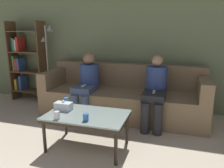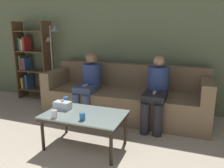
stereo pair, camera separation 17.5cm
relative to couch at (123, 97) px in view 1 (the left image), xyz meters
name	(u,v)px [view 1 (the left image)]	position (x,y,z in m)	size (l,w,h in m)	color
wall_back	(130,39)	(0.00, 0.52, 0.98)	(12.00, 0.06, 2.60)	#707F5B
couch	(123,97)	(0.00, 0.00, 0.00)	(2.76, 0.89, 0.87)	#897051
coffee_table	(87,117)	(-0.14, -1.22, 0.08)	(1.00, 0.62, 0.45)	#8C9E99
cup_near_left	(66,102)	(-0.54, -1.02, 0.19)	(0.07, 0.07, 0.12)	#3372BF
cup_near_right	(57,115)	(-0.41, -1.47, 0.17)	(0.07, 0.07, 0.10)	silver
cup_far_center	(86,117)	(-0.07, -1.42, 0.17)	(0.07, 0.07, 0.09)	#3372BF
tissue_box	(63,106)	(-0.49, -1.17, 0.18)	(0.22, 0.12, 0.13)	silver
bookshelf	(25,62)	(-2.22, 0.29, 0.49)	(0.75, 0.32, 1.65)	brown
standing_lamp	(48,57)	(-1.54, 0.15, 0.63)	(0.31, 0.26, 1.56)	gray
seated_person_left_end	(87,83)	(-0.58, -0.22, 0.27)	(0.32, 0.65, 1.10)	#47567A
seated_person_mid_left	(155,88)	(0.58, -0.24, 0.26)	(0.33, 0.72, 1.09)	#28282D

